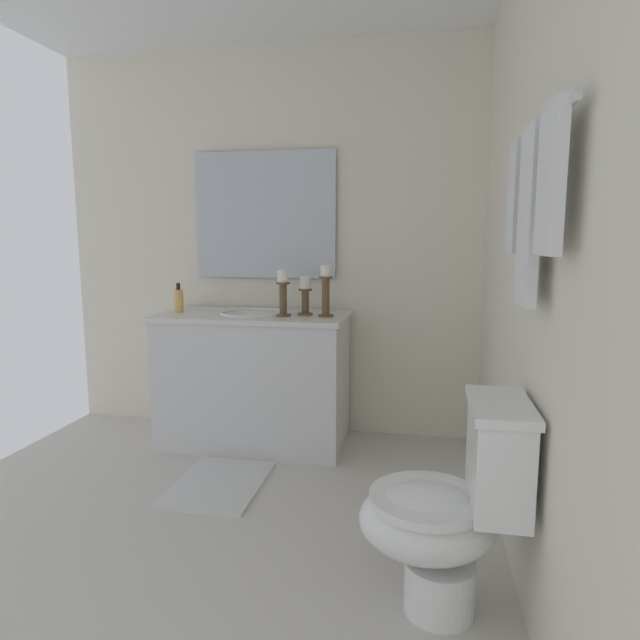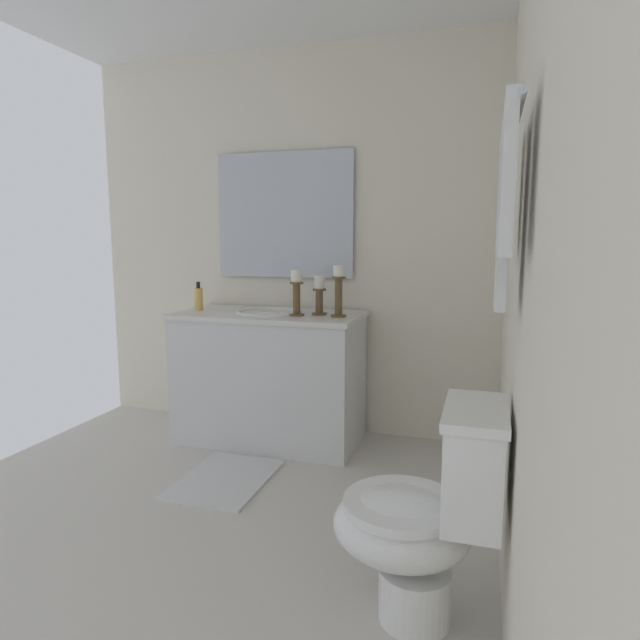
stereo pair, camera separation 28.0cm
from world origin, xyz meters
name	(u,v)px [view 1 (the left image)]	position (x,y,z in m)	size (l,w,h in m)	color
floor	(164,558)	(0.00, 0.00, -0.01)	(3.18, 2.74, 0.02)	beige
wall_back	(545,250)	(0.00, 1.37, 1.23)	(3.18, 0.04, 2.45)	silver
wall_left	(269,244)	(-1.59, 0.00, 1.23)	(0.04, 2.74, 2.45)	silver
vanity_cabinet	(254,379)	(-1.26, -0.02, 0.41)	(0.58, 1.15, 0.81)	silver
sink_basin	(253,320)	(-1.26, -0.01, 0.77)	(0.40, 0.40, 0.24)	white
mirror	(265,215)	(-1.54, -0.02, 1.41)	(0.02, 0.92, 0.80)	silver
candle_holder_tall	(326,290)	(-1.22, 0.44, 0.97)	(0.09, 0.09, 0.30)	brown
candle_holder_short	(305,295)	(-1.27, 0.31, 0.93)	(0.09, 0.09, 0.23)	brown
candle_holder_mid	(283,292)	(-1.19, 0.19, 0.95)	(0.09, 0.09, 0.27)	brown
soap_bottle	(179,300)	(-1.24, -0.49, 0.89)	(0.06, 0.06, 0.18)	#E5B259
toilet	(448,511)	(0.12, 1.09, 0.37)	(0.39, 0.54, 0.75)	white
towel_bar	(540,131)	(0.12, 1.31, 1.57)	(0.02, 0.02, 0.80)	silver
towel_near_vanity	(515,198)	(-0.14, 1.29, 1.40)	(0.16, 0.03, 0.38)	white
towel_center	(529,217)	(0.12, 1.29, 1.32)	(0.21, 0.03, 0.53)	white
towel_near_corner	(551,180)	(0.39, 1.29, 1.40)	(0.20, 0.03, 0.37)	white
bath_mat	(219,484)	(-0.64, -0.02, 0.01)	(0.60, 0.44, 0.02)	silver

